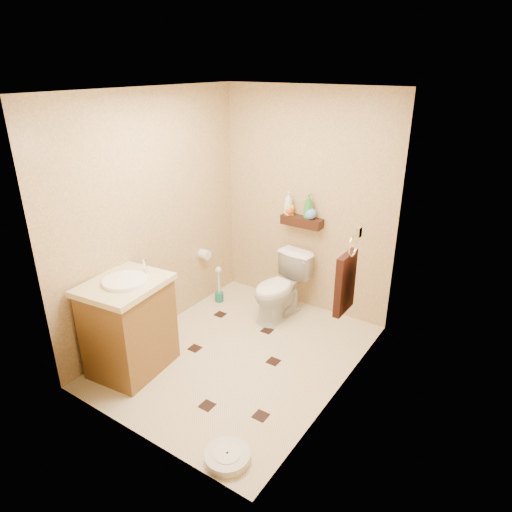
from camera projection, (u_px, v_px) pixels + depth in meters
The scene contains 20 objects.
ground at pixel (239, 355), 4.39m from camera, with size 2.50×2.50×0.00m, color beige.
wall_back at pixel (306, 204), 4.87m from camera, with size 2.00×0.04×2.40m, color tan.
wall_front at pixel (124, 295), 2.96m from camera, with size 2.00×0.04×2.40m, color tan.
wall_left at pixel (154, 218), 4.42m from camera, with size 0.04×2.50×2.40m, color tan.
wall_right at pixel (346, 265), 3.40m from camera, with size 0.04×2.50×2.40m, color tan.
ceiling at pixel (235, 90), 3.44m from camera, with size 2.00×2.50×0.02m, color silver.
wall_shelf at pixel (302, 221), 4.88m from camera, with size 0.46×0.14×0.10m, color black.
floor_accents at pixel (237, 358), 4.33m from camera, with size 1.35×1.34×0.01m.
toilet at pixel (280, 288), 4.91m from camera, with size 0.40×0.69×0.71m, color white.
vanity at pixel (129, 325), 4.04m from camera, with size 0.66×0.78×1.01m.
bathroom_scale at pixel (227, 456), 3.22m from camera, with size 0.39×0.39×0.07m.
toilet_brush at pixel (219, 289), 5.31m from camera, with size 0.10×0.10×0.44m.
towel_ring at pixel (346, 280), 3.74m from camera, with size 0.12×0.30×0.76m.
toilet_paper at pixel (204, 254), 5.13m from camera, with size 0.12×0.11×0.12m.
bottle_a at pixel (288, 203), 4.90m from camera, with size 0.10×0.10×0.25m, color silver.
bottle_b at pixel (289, 207), 4.91m from camera, with size 0.07×0.08×0.17m, color yellow.
bottle_c at pixel (289, 208), 4.91m from camera, with size 0.11×0.11×0.14m, color #E1461A.
bottle_d at pixel (308, 206), 4.77m from camera, with size 0.10×0.10×0.26m, color #2C8532.
bottle_e at pixel (309, 212), 4.79m from camera, with size 0.07×0.07×0.15m, color gold.
bottle_f at pixel (311, 211), 4.78m from camera, with size 0.13×0.13×0.16m, color #5791D9.
Camera 1 is at (2.17, -2.95, 2.60)m, focal length 32.00 mm.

